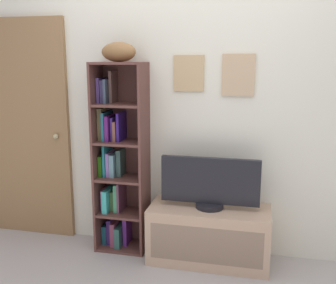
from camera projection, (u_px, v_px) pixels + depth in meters
back_wall at (189, 110)px, 3.22m from camera, size 4.80×0.08×2.38m
bookshelf at (118, 164)px, 3.31m from camera, size 0.42×0.29×1.58m
football at (119, 52)px, 3.08m from camera, size 0.32×0.21×0.15m
tv_stand at (209, 234)px, 3.15m from camera, size 0.95×0.41×0.45m
television at (210, 183)px, 3.06m from camera, size 0.77×0.22×0.41m
door at (24, 130)px, 3.54m from camera, size 0.88×0.09×1.96m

